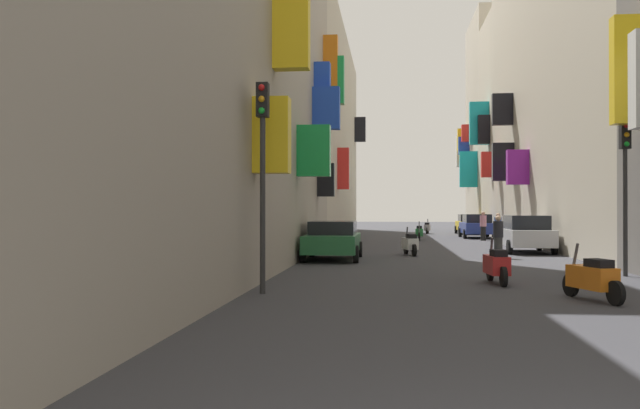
{
  "coord_description": "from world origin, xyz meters",
  "views": [
    {
      "loc": [
        -1.83,
        -3.83,
        1.83
      ],
      "look_at": [
        -4.7,
        24.08,
        2.04
      ],
      "focal_mm": 38.64,
      "sensor_mm": 36.0,
      "label": 1
    }
  ],
  "objects_px": {
    "scooter_white": "(410,244)",
    "pedestrian_mid_street": "(498,237)",
    "traffic_light_near_corner": "(263,151)",
    "parked_car_yellow": "(470,224)",
    "scooter_orange": "(592,278)",
    "parked_car_silver": "(525,233)",
    "pedestrian_crossing": "(498,229)",
    "scooter_green": "(419,232)",
    "parked_car_green": "(333,239)",
    "traffic_light_far_corner": "(625,171)",
    "parked_car_blue": "(477,226)",
    "pedestrian_near_left": "(483,226)",
    "scooter_red": "(497,265)",
    "scooter_silver": "(427,228)"
  },
  "relations": [
    {
      "from": "scooter_white",
      "to": "pedestrian_mid_street",
      "type": "distance_m",
      "value": 3.49
    },
    {
      "from": "pedestrian_mid_street",
      "to": "traffic_light_near_corner",
      "type": "bearing_deg",
      "value": -120.11
    },
    {
      "from": "parked_car_yellow",
      "to": "scooter_orange",
      "type": "relative_size",
      "value": 2.14
    },
    {
      "from": "parked_car_silver",
      "to": "scooter_white",
      "type": "distance_m",
      "value": 5.47
    },
    {
      "from": "scooter_white",
      "to": "pedestrian_crossing",
      "type": "xyz_separation_m",
      "value": [
        4.88,
        9.51,
        0.35
      ]
    },
    {
      "from": "scooter_white",
      "to": "scooter_green",
      "type": "bearing_deg",
      "value": 86.14
    },
    {
      "from": "scooter_orange",
      "to": "parked_car_green",
      "type": "bearing_deg",
      "value": 119.53
    },
    {
      "from": "pedestrian_mid_street",
      "to": "traffic_light_far_corner",
      "type": "relative_size",
      "value": 0.38
    },
    {
      "from": "parked_car_blue",
      "to": "traffic_light_near_corner",
      "type": "relative_size",
      "value": 0.98
    },
    {
      "from": "pedestrian_near_left",
      "to": "traffic_light_far_corner",
      "type": "bearing_deg",
      "value": -87.48
    },
    {
      "from": "scooter_green",
      "to": "pedestrian_crossing",
      "type": "xyz_separation_m",
      "value": [
        3.95,
        -4.32,
        0.35
      ]
    },
    {
      "from": "pedestrian_near_left",
      "to": "traffic_light_far_corner",
      "type": "distance_m",
      "value": 21.9
    },
    {
      "from": "parked_car_green",
      "to": "pedestrian_near_left",
      "type": "relative_size",
      "value": 2.55
    },
    {
      "from": "pedestrian_mid_street",
      "to": "parked_car_silver",
      "type": "bearing_deg",
      "value": 64.59
    },
    {
      "from": "traffic_light_near_corner",
      "to": "scooter_red",
      "type": "bearing_deg",
      "value": 25.16
    },
    {
      "from": "scooter_silver",
      "to": "scooter_red",
      "type": "distance_m",
      "value": 35.45
    },
    {
      "from": "traffic_light_near_corner",
      "to": "traffic_light_far_corner",
      "type": "relative_size",
      "value": 1.08
    },
    {
      "from": "scooter_silver",
      "to": "pedestrian_near_left",
      "type": "bearing_deg",
      "value": -76.76
    },
    {
      "from": "parked_car_green",
      "to": "scooter_silver",
      "type": "distance_m",
      "value": 28.12
    },
    {
      "from": "pedestrian_near_left",
      "to": "parked_car_green",
      "type": "bearing_deg",
      "value": -114.8
    },
    {
      "from": "scooter_orange",
      "to": "scooter_silver",
      "type": "bearing_deg",
      "value": 91.86
    },
    {
      "from": "parked_car_yellow",
      "to": "scooter_orange",
      "type": "bearing_deg",
      "value": -92.79
    },
    {
      "from": "traffic_light_near_corner",
      "to": "scooter_green",
      "type": "bearing_deg",
      "value": 80.5
    },
    {
      "from": "parked_car_blue",
      "to": "scooter_red",
      "type": "height_order",
      "value": "parked_car_blue"
    },
    {
      "from": "scooter_white",
      "to": "scooter_orange",
      "type": "height_order",
      "value": "same"
    },
    {
      "from": "parked_car_blue",
      "to": "parked_car_silver",
      "type": "bearing_deg",
      "value": -89.3
    },
    {
      "from": "scooter_red",
      "to": "traffic_light_near_corner",
      "type": "xyz_separation_m",
      "value": [
        -5.37,
        -2.52,
        2.64
      ]
    },
    {
      "from": "scooter_orange",
      "to": "pedestrian_near_left",
      "type": "distance_m",
      "value": 27.17
    },
    {
      "from": "parked_car_yellow",
      "to": "scooter_silver",
      "type": "relative_size",
      "value": 2.19
    },
    {
      "from": "parked_car_yellow",
      "to": "scooter_green",
      "type": "distance_m",
      "value": 11.31
    },
    {
      "from": "scooter_white",
      "to": "pedestrian_crossing",
      "type": "height_order",
      "value": "pedestrian_crossing"
    },
    {
      "from": "parked_car_blue",
      "to": "parked_car_yellow",
      "type": "bearing_deg",
      "value": 87.15
    },
    {
      "from": "scooter_green",
      "to": "pedestrian_near_left",
      "type": "distance_m",
      "value": 3.76
    },
    {
      "from": "parked_car_blue",
      "to": "scooter_white",
      "type": "distance_m",
      "value": 18.14
    },
    {
      "from": "parked_car_green",
      "to": "parked_car_blue",
      "type": "distance_m",
      "value": 21.55
    },
    {
      "from": "parked_car_blue",
      "to": "scooter_orange",
      "type": "distance_m",
      "value": 31.0
    },
    {
      "from": "parked_car_yellow",
      "to": "pedestrian_crossing",
      "type": "relative_size",
      "value": 2.47
    },
    {
      "from": "parked_car_blue",
      "to": "scooter_silver",
      "type": "height_order",
      "value": "parked_car_blue"
    },
    {
      "from": "parked_car_blue",
      "to": "pedestrian_crossing",
      "type": "relative_size",
      "value": 2.74
    },
    {
      "from": "scooter_green",
      "to": "scooter_silver",
      "type": "distance_m",
      "value": 11.26
    },
    {
      "from": "scooter_white",
      "to": "parked_car_yellow",
      "type": "bearing_deg",
      "value": 78.2
    },
    {
      "from": "scooter_orange",
      "to": "parked_car_silver",
      "type": "bearing_deg",
      "value": 83.89
    },
    {
      "from": "pedestrian_mid_street",
      "to": "pedestrian_crossing",
      "type": "bearing_deg",
      "value": 81.41
    },
    {
      "from": "scooter_white",
      "to": "traffic_light_far_corner",
      "type": "height_order",
      "value": "traffic_light_far_corner"
    },
    {
      "from": "parked_car_green",
      "to": "pedestrian_mid_street",
      "type": "relative_size",
      "value": 2.73
    },
    {
      "from": "traffic_light_near_corner",
      "to": "parked_car_yellow",
      "type": "bearing_deg",
      "value": 76.96
    },
    {
      "from": "parked_car_green",
      "to": "pedestrian_crossing",
      "type": "bearing_deg",
      "value": 57.47
    },
    {
      "from": "parked_car_blue",
      "to": "pedestrian_near_left",
      "type": "distance_m",
      "value": 3.83
    },
    {
      "from": "parked_car_green",
      "to": "scooter_silver",
      "type": "xyz_separation_m",
      "value": [
        4.87,
        27.69,
        -0.28
      ]
    },
    {
      "from": "scooter_white",
      "to": "pedestrian_mid_street",
      "type": "xyz_separation_m",
      "value": [
        3.27,
        -1.17,
        0.33
      ]
    }
  ]
}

